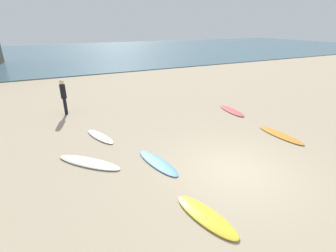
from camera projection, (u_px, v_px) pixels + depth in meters
ground_plane at (235, 171)px, 8.12m from camera, size 120.00×120.00×0.00m
ocean_water at (77, 53)px, 40.10m from camera, size 120.00×40.00×0.08m
surfboard_0 at (100, 136)px, 10.50m from camera, size 1.05×1.96×0.08m
surfboard_1 at (89, 162)px, 8.54m from camera, size 2.11×2.21×0.08m
surfboard_2 at (232, 111)px, 13.60m from camera, size 0.78×2.12×0.09m
surfboard_3 at (280, 135)px, 10.65m from camera, size 0.65×2.26×0.08m
surfboard_4 at (158, 163)px, 8.54m from camera, size 0.96×2.20×0.07m
surfboard_5 at (206, 216)px, 6.17m from camera, size 1.03×2.04×0.08m
beachgoer_near at (64, 95)px, 12.82m from camera, size 0.33×0.34×1.83m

